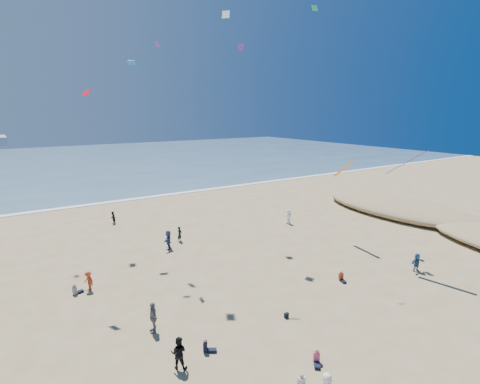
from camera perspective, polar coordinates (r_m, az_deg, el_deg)
ocean at (r=106.51m, az=-27.87°, el=3.74°), size 220.00×100.00×0.06m
surf_line at (r=57.64m, az=-22.54°, el=-1.89°), size 220.00×1.20×0.08m
standing_flyers at (r=28.81m, az=-6.21°, el=-13.22°), size 36.77×43.53×1.95m
seated_group at (r=24.56m, az=0.50°, el=-19.14°), size 18.99×17.09×0.84m
navy_bag at (r=25.84m, az=7.09°, el=-18.16°), size 0.28×0.18×0.34m
kites_aloft at (r=31.01m, az=7.36°, el=15.15°), size 39.43×42.91×25.08m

